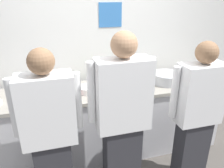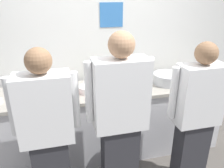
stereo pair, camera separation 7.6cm
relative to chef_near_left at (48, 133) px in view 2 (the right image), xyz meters
name	(u,v)px [view 2 (the right image)]	position (x,y,z in m)	size (l,w,h in m)	color
ground_plane	(116,168)	(0.72, 0.33, -0.86)	(9.00, 9.00, 0.00)	#514C47
wall_back	(100,36)	(0.72, 1.14, 0.63)	(4.71, 0.11, 2.98)	silver
prep_counter	(109,121)	(0.72, 0.68, -0.39)	(3.00, 0.67, 0.93)	silver
chef_near_left	(48,133)	(0.00, 0.00, 0.00)	(0.60, 0.24, 1.63)	#2D2D33
chef_center	(120,119)	(0.66, -0.03, 0.06)	(0.63, 0.24, 1.73)	#2D2D33
chef_far_right	(196,116)	(1.46, -0.05, -0.01)	(0.59, 0.24, 1.61)	#2D2D33
plate_stack_front	(88,89)	(0.46, 0.63, 0.11)	(0.22, 0.22, 0.07)	white
plate_stack_rear	(128,85)	(0.95, 0.61, 0.11)	(0.24, 0.24, 0.08)	white
mixing_bowl_steel	(168,79)	(1.49, 0.65, 0.13)	(0.39, 0.39, 0.13)	#B7BABF
sheet_tray	(43,93)	(-0.05, 0.70, 0.08)	(0.42, 0.34, 0.02)	#B7BABF
squeeze_bottle_primary	(68,89)	(0.22, 0.54, 0.17)	(0.05, 0.05, 0.20)	red
squeeze_bottle_secondary	(98,78)	(0.61, 0.80, 0.17)	(0.06, 0.06, 0.21)	#56A333
ramekin_red_sauce	(109,81)	(0.76, 0.84, 0.09)	(0.08, 0.08, 0.04)	white
ramekin_yellow_sauce	(202,81)	(1.95, 0.56, 0.10)	(0.08, 0.08, 0.05)	white
ramekin_green_sauce	(129,81)	(1.02, 0.80, 0.09)	(0.11, 0.11, 0.04)	white
deli_cup	(20,98)	(-0.28, 0.53, 0.12)	(0.09, 0.09, 0.11)	white
chefs_knife	(92,85)	(0.53, 0.80, 0.08)	(0.27, 0.03, 0.02)	#B7BABF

